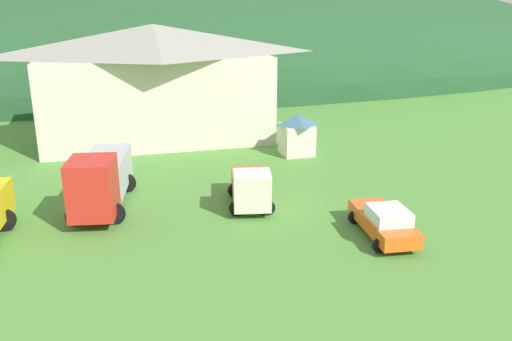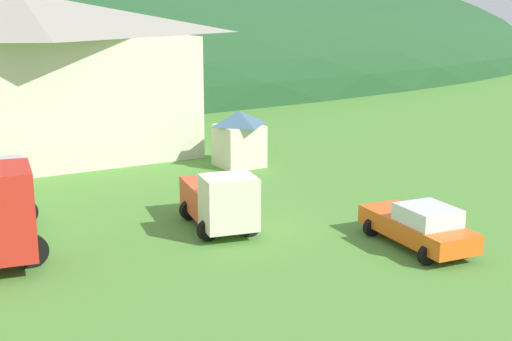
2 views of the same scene
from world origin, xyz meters
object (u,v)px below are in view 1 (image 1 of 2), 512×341
Objects in this scene: traffic_cone_near_pickup at (376,217)px; crane_truck_red at (101,179)px; depot_building at (156,82)px; light_truck_cream at (251,187)px; play_shed_cream at (297,134)px; service_pickup_orange at (384,221)px.

crane_truck_red is at bearing 159.54° from traffic_cone_near_pickup.
depot_building reaches higher than light_truck_cream.
crane_truck_red reaches higher than traffic_cone_near_pickup.
play_shed_cream reaches higher than traffic_cone_near_pickup.
crane_truck_red is (-13.95, -7.32, 0.18)m from play_shed_cream.
depot_building is 3.80× the size of light_truck_cream.
crane_truck_red reaches higher than service_pickup_orange.
play_shed_cream reaches higher than light_truck_cream.
light_truck_cream is 0.98× the size of service_pickup_orange.
traffic_cone_near_pickup is at bearing -89.98° from play_shed_cream.
service_pickup_orange is (13.11, -7.48, -0.92)m from crane_truck_red.
depot_building is 2.29× the size of crane_truck_red.
service_pickup_orange is (-0.84, -14.80, -0.74)m from play_shed_cream.
service_pickup_orange is (8.61, -21.95, -3.93)m from depot_building.
play_shed_cream is 0.60× the size of service_pickup_orange.
play_shed_cream is at bearing 90.02° from traffic_cone_near_pickup.
service_pickup_orange is 10.19× the size of traffic_cone_near_pickup.
crane_truck_red is at bearing -113.69° from service_pickup_orange.
play_shed_cream is 11.07m from light_truck_cream.
light_truck_cream reaches higher than traffic_cone_near_pickup.
play_shed_cream is at bearing -37.11° from depot_building.
light_truck_cream is 7.60m from service_pickup_orange.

